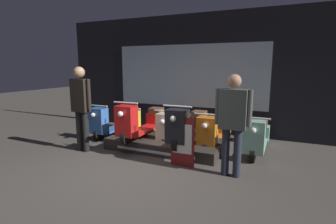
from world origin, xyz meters
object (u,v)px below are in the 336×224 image
at_px(scooter_backrow_1, 144,125).
at_px(scooter_backrow_3, 215,132).
at_px(scooter_backrow_2, 177,128).
at_px(scooter_display_right, 189,127).
at_px(scooter_display_left, 142,122).
at_px(scooter_backrow_4, 257,136).
at_px(scooter_backrow_0, 114,122).
at_px(person_right_browsing, 233,117).
at_px(price_sign_board, 182,142).
at_px(person_left_browsing, 81,103).

bearing_deg(scooter_backrow_1, scooter_backrow_3, 0.00).
bearing_deg(scooter_backrow_2, scooter_display_right, -51.17).
distance_m(scooter_display_left, scooter_backrow_4, 2.53).
distance_m(scooter_backrow_3, scooter_backrow_4, 0.92).
distance_m(scooter_backrow_0, person_right_browsing, 3.77).
height_order(person_right_browsing, price_sign_board, person_right_browsing).
bearing_deg(scooter_backrow_0, price_sign_board, -29.18).
relative_size(scooter_backrow_1, person_left_browsing, 0.99).
xyz_separation_m(scooter_backrow_2, scooter_backrow_3, (0.92, 0.00, 0.00)).
bearing_deg(price_sign_board, scooter_backrow_4, 50.51).
distance_m(scooter_backrow_4, person_right_browsing, 1.63).
bearing_deg(scooter_backrow_1, scooter_backrow_4, 0.00).
distance_m(scooter_backrow_1, scooter_backrow_4, 2.76).
bearing_deg(scooter_backrow_4, scooter_backrow_2, 180.00).
relative_size(scooter_backrow_1, scooter_backrow_3, 1.00).
height_order(scooter_backrow_0, scooter_backrow_1, same).
xyz_separation_m(scooter_display_left, scooter_backrow_0, (-1.25, 0.66, -0.23)).
height_order(scooter_display_left, scooter_backrow_0, scooter_display_left).
height_order(scooter_backrow_0, price_sign_board, price_sign_board).
xyz_separation_m(scooter_backrow_4, price_sign_board, (-1.16, -1.41, 0.12)).
bearing_deg(scooter_backrow_1, price_sign_board, -41.33).
relative_size(scooter_backrow_2, scooter_backrow_4, 1.00).
height_order(scooter_backrow_1, person_right_browsing, person_right_browsing).
height_order(scooter_display_left, person_right_browsing, person_right_browsing).
distance_m(scooter_display_right, person_left_browsing, 2.33).
distance_m(scooter_display_right, scooter_backrow_3, 0.80).
bearing_deg(scooter_display_right, scooter_display_left, 180.00).
distance_m(scooter_backrow_1, person_left_browsing, 1.77).
bearing_deg(price_sign_board, scooter_display_left, 149.60).
xyz_separation_m(scooter_display_left, scooter_backrow_2, (0.59, 0.66, -0.23)).
bearing_deg(scooter_backrow_3, price_sign_board, -99.67).
bearing_deg(scooter_backrow_3, scooter_display_right, -120.40).
distance_m(scooter_backrow_4, person_left_browsing, 3.81).
bearing_deg(scooter_backrow_4, person_right_browsing, -100.14).
distance_m(scooter_display_right, price_sign_board, 0.77).
xyz_separation_m(scooter_display_left, scooter_backrow_1, (-0.33, 0.66, -0.23)).
xyz_separation_m(scooter_backrow_0, price_sign_board, (2.52, -1.41, 0.12)).
bearing_deg(scooter_backrow_0, scooter_backrow_4, 0.00).
bearing_deg(scooter_display_right, person_left_browsing, -159.26).
bearing_deg(price_sign_board, scooter_display_right, 101.23).
height_order(scooter_backrow_1, person_left_browsing, person_left_browsing).
distance_m(person_right_browsing, price_sign_board, 1.05).
relative_size(scooter_display_left, scooter_display_right, 1.00).
distance_m(scooter_backrow_1, person_right_browsing, 2.97).
relative_size(scooter_backrow_1, price_sign_board, 1.96).
relative_size(scooter_backrow_2, scooter_backrow_3, 1.00).
relative_size(scooter_backrow_1, person_right_browsing, 1.05).
xyz_separation_m(scooter_backrow_1, scooter_backrow_4, (2.76, 0.00, 0.00)).
height_order(scooter_backrow_4, price_sign_board, price_sign_board).
xyz_separation_m(scooter_backrow_4, person_left_browsing, (-3.44, -1.47, 0.71)).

